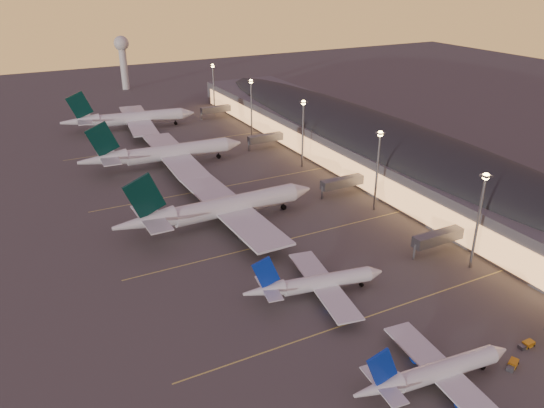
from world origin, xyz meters
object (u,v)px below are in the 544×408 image
Objects in this scene: baggage_tug_a at (527,345)px; baggage_tug_b at (513,364)px; airliner_wide_near at (220,208)px; airliner_wide_far at (130,119)px; airliner_narrow_north at (315,283)px; airliner_narrow_south at (435,372)px; airliner_wide_mid at (164,153)px; radar_tower at (122,54)px.

baggage_tug_a is 0.93× the size of baggage_tug_b.
baggage_tug_b is (26.08, -83.80, -4.70)m from airliner_wide_near.
airliner_wide_far reaches higher than baggage_tug_b.
airliner_narrow_south is at bearing -74.43° from airliner_narrow_north.
airliner_narrow_south is 0.53× the size of airliner_wide_mid.
airliner_wide_far is at bearing -102.12° from radar_tower.
airliner_wide_mid is at bearing -97.90° from radar_tower.
radar_tower is at bearing 84.45° from airliner_wide_far.
airliner_wide_mid is at bearing 102.43° from airliner_narrow_north.
radar_tower is (16.08, 252.35, 18.66)m from airliner_narrow_north.
airliner_wide_near reaches higher than baggage_tug_a.
airliner_wide_mid is 152.39m from radar_tower.
airliner_wide_far is 96.02m from radar_tower.
airliner_wide_far reaches higher than airliner_narrow_north.
airliner_wide_near is 114.60m from airliner_wide_far.
airliner_wide_mid is 1.95× the size of radar_tower.
radar_tower reaches higher than airliner_narrow_south.
airliner_narrow_south is 195.30m from airliner_wide_far.
airliner_narrow_south is 0.97× the size of airliner_narrow_north.
baggage_tug_b is (24.63, -198.39, -4.61)m from airliner_wide_far.
airliner_wide_near is at bearing 101.63° from airliner_narrow_south.
airliner_wide_near reaches higher than airliner_wide_far.
airliner_narrow_south is 9.32× the size of baggage_tug_a.
airliner_wide_far reaches higher than baggage_tug_a.
airliner_narrow_north is 45.67m from baggage_tug_a.
airliner_narrow_north is (-3.58, 35.23, 0.11)m from airliner_narrow_south.
airliner_wide_mid is (0.46, 56.99, 0.03)m from airliner_wide_near.
airliner_wide_far is (-7.35, 195.15, 2.00)m from airliner_narrow_south.
radar_tower is (20.83, 150.04, 16.65)m from airliner_wide_mid.
airliner_wide_mid reaches higher than airliner_wide_near.
radar_tower is at bearing 92.91° from airliner_narrow_south.
airliner_wide_far is (1.44, 114.59, -0.09)m from airliner_wide_near.
baggage_tug_b is (20.87, -38.48, -2.72)m from airliner_narrow_north.
airliner_wide_mid reaches higher than airliner_narrow_south.
airliner_narrow_north is 0.55× the size of airliner_wide_mid.
baggage_tug_a is (12.27, -288.06, -21.38)m from radar_tower.
airliner_wide_near reaches higher than airliner_narrow_south.
airliner_wide_mid reaches higher than airliner_narrow_north.
baggage_tug_a is at bearing 4.31° from airliner_narrow_south.
baggage_tug_a is (24.77, -0.47, -2.61)m from airliner_narrow_south.
baggage_tug_a is at bearing -87.56° from radar_tower.
airliner_wide_near is 0.99× the size of airliner_wide_mid.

